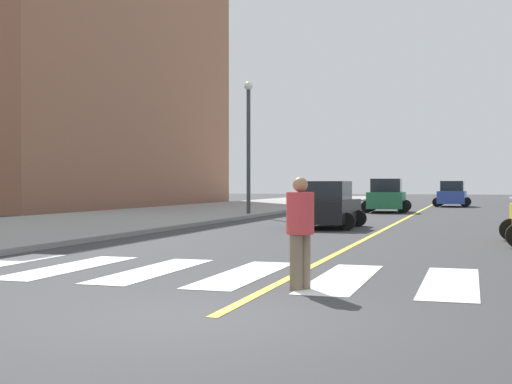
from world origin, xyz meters
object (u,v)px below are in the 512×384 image
object	(u,v)px
car_green_nearest	(387,197)
pedestrian_crossing	(300,228)
car_black_second	(328,206)
car_blue_fourth	(452,195)
street_lamp	(249,135)

from	to	relation	value
car_green_nearest	pedestrian_crossing	xyz separation A→B (m)	(2.24, -30.71, 0.04)
car_black_second	car_blue_fourth	size ratio (longest dim) A/B	0.92
street_lamp	car_black_second	bearing A→B (deg)	-54.41
car_black_second	car_blue_fourth	xyz separation A→B (m)	(3.73, 27.56, 0.06)
car_blue_fourth	pedestrian_crossing	bearing A→B (deg)	90.11
car_green_nearest	car_blue_fourth	xyz separation A→B (m)	(3.38, 12.01, -0.04)
car_green_nearest	street_lamp	xyz separation A→B (m)	(-6.08, -7.54, 3.23)
car_black_second	car_blue_fourth	bearing A→B (deg)	83.08
pedestrian_crossing	car_black_second	bearing A→B (deg)	-140.10
pedestrian_crossing	street_lamp	distance (m)	24.82
car_green_nearest	pedestrian_crossing	distance (m)	30.79
car_blue_fourth	pedestrian_crossing	size ratio (longest dim) A/B	2.45
car_black_second	street_lamp	bearing A→B (deg)	126.39
car_blue_fourth	pedestrian_crossing	distance (m)	42.74
car_blue_fourth	car_green_nearest	bearing A→B (deg)	75.92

